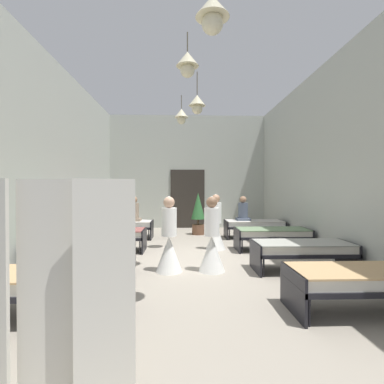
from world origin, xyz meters
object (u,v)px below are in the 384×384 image
(bed_left_row_3, at_px, (123,225))
(nurse_far_aisle, at_px, (216,230))
(bed_left_row_1, at_px, (83,250))
(nurse_near_aisle, at_px, (169,245))
(bed_right_row_3, at_px, (254,225))
(nurse_mid_aisle, at_px, (212,244))
(bed_right_row_1, at_px, (302,249))
(bed_right_row_2, at_px, (272,234))
(privacy_screen, at_px, (46,300))
(potted_plant, at_px, (198,211))
(bed_right_row_0, at_px, (363,279))
(patient_seated_secondary, at_px, (243,211))
(bed_left_row_2, at_px, (108,235))
(patient_seated_primary, at_px, (134,212))
(bed_left_row_0, at_px, (31,283))

(bed_left_row_3, distance_m, nurse_far_aisle, 3.30)
(bed_left_row_1, distance_m, nurse_near_aisle, 1.66)
(bed_right_row_3, distance_m, nurse_far_aisle, 2.27)
(nurse_mid_aisle, distance_m, nurse_far_aisle, 2.05)
(bed_left_row_1, relative_size, bed_right_row_1, 1.00)
(bed_right_row_2, distance_m, privacy_screen, 6.39)
(bed_left_row_1, height_order, nurse_far_aisle, nurse_far_aisle)
(potted_plant, height_order, privacy_screen, privacy_screen)
(bed_left_row_3, bearing_deg, bed_right_row_0, -53.10)
(patient_seated_secondary, bearing_deg, nurse_near_aisle, -120.79)
(bed_left_row_2, xyz_separation_m, nurse_far_aisle, (2.81, 0.17, 0.09))
(bed_left_row_2, bearing_deg, bed_right_row_3, 23.94)
(nurse_far_aisle, bearing_deg, nurse_mid_aisle, -18.19)
(bed_left_row_2, xyz_separation_m, privacy_screen, (0.95, -5.44, 0.41))
(bed_right_row_1, distance_m, privacy_screen, 4.88)
(bed_right_row_3, height_order, nurse_near_aisle, nurse_near_aisle)
(bed_left_row_3, distance_m, nurse_near_aisle, 4.10)
(bed_left_row_1, bearing_deg, bed_left_row_3, 90.00)
(bed_left_row_2, relative_size, nurse_far_aisle, 1.28)
(patient_seated_secondary, distance_m, privacy_screen, 7.98)
(patient_seated_primary, bearing_deg, bed_right_row_2, -26.05)
(potted_plant, bearing_deg, nurse_far_aisle, -82.39)
(bed_right_row_3, relative_size, nurse_mid_aisle, 1.28)
(potted_plant, bearing_deg, bed_right_row_3, -23.17)
(nurse_far_aisle, height_order, potted_plant, nurse_far_aisle)
(bed_left_row_3, height_order, nurse_near_aisle, nurse_near_aisle)
(nurse_near_aisle, distance_m, patient_seated_primary, 4.01)
(bed_right_row_3, bearing_deg, bed_right_row_0, -90.00)
(patient_seated_primary, height_order, patient_seated_secondary, same)
(bed_right_row_2, relative_size, nurse_near_aisle, 1.28)
(bed_right_row_3, relative_size, nurse_near_aisle, 1.28)
(bed_left_row_1, height_order, potted_plant, potted_plant)
(bed_left_row_2, bearing_deg, nurse_near_aisle, -48.18)
(bed_right_row_3, height_order, patient_seated_secondary, patient_seated_secondary)
(patient_seated_primary, bearing_deg, bed_left_row_3, -176.57)
(bed_right_row_1, relative_size, bed_left_row_3, 1.00)
(bed_left_row_3, xyz_separation_m, bed_right_row_3, (4.28, 0.00, 0.00))
(bed_right_row_0, xyz_separation_m, bed_right_row_2, (0.00, 3.80, 0.00))
(bed_right_row_2, bearing_deg, nurse_mid_aisle, -133.89)
(nurse_far_aisle, bearing_deg, bed_left_row_2, -95.81)
(bed_left_row_3, distance_m, potted_plant, 2.63)
(potted_plant, bearing_deg, bed_right_row_1, -68.50)
(patient_seated_primary, bearing_deg, patient_seated_secondary, 0.74)
(bed_left_row_1, distance_m, bed_right_row_1, 4.28)
(nurse_near_aisle, distance_m, privacy_screen, 3.67)
(bed_left_row_0, height_order, bed_right_row_1, same)
(patient_seated_secondary, bearing_deg, bed_left_row_3, -179.02)
(bed_left_row_0, height_order, patient_seated_primary, patient_seated_primary)
(bed_right_row_3, xyz_separation_m, potted_plant, (-1.80, 0.77, 0.39))
(bed_right_row_0, distance_m, nurse_mid_aisle, 2.64)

